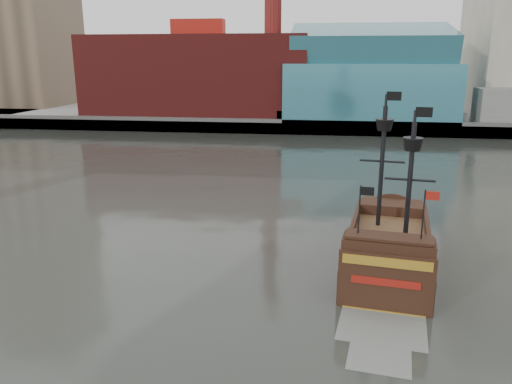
# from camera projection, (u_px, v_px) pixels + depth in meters

# --- Properties ---
(ground) EXTENTS (400.00, 400.00, 0.00)m
(ground) POSITION_uv_depth(u_px,v_px,m) (272.00, 305.00, 27.19)
(ground) COLOR #292C26
(ground) RESTS_ON ground
(promenade_far) EXTENTS (220.00, 60.00, 2.00)m
(promenade_far) POSITION_uv_depth(u_px,v_px,m) (315.00, 111.00, 114.89)
(promenade_far) COLOR slate
(promenade_far) RESTS_ON ground
(seawall) EXTENTS (220.00, 1.00, 2.60)m
(seawall) POSITION_uv_depth(u_px,v_px,m) (311.00, 127.00, 86.61)
(seawall) COLOR #4C4C49
(seawall) RESTS_ON ground
(pirate_ship) EXTENTS (6.87, 16.27, 11.80)m
(pirate_ship) POSITION_uv_depth(u_px,v_px,m) (388.00, 252.00, 31.72)
(pirate_ship) COLOR black
(pirate_ship) RESTS_ON ground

